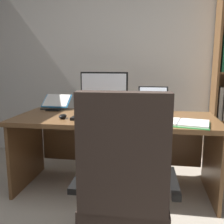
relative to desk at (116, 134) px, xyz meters
name	(u,v)px	position (x,y,z in m)	size (l,w,h in m)	color
wall_back	(140,58)	(0.18, 0.96, 0.74)	(4.80, 0.12, 2.54)	beige
desk	(116,134)	(0.00, 0.00, 0.00)	(1.84, 0.76, 0.72)	brown
office_chair	(124,196)	(0.19, -1.02, -0.08)	(0.62, 0.60, 1.06)	black
monitor	(104,92)	(-0.15, 0.17, 0.39)	(0.48, 0.16, 0.40)	black
laptop	(153,107)	(0.35, 0.19, 0.24)	(0.31, 0.34, 0.25)	black
keyboard	(96,118)	(-0.15, -0.23, 0.20)	(0.42, 0.15, 0.02)	black
computer_mouse	(63,116)	(-0.45, -0.23, 0.21)	(0.06, 0.10, 0.04)	black
reading_stand_with_book	(56,102)	(-0.68, 0.22, 0.26)	(0.29, 0.25, 0.15)	black
open_binder	(179,122)	(0.56, -0.28, 0.20)	(0.52, 0.37, 0.02)	green
notepad	(140,115)	(0.23, -0.01, 0.19)	(0.15, 0.21, 0.01)	silver
pen	(142,115)	(0.25, -0.01, 0.20)	(0.01, 0.01, 0.14)	black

